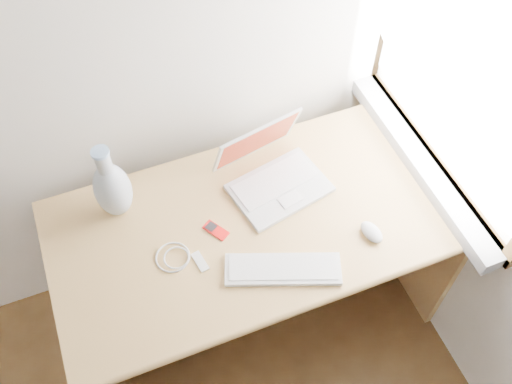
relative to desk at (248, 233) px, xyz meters
name	(u,v)px	position (x,y,z in m)	size (l,w,h in m)	color
window	(464,58)	(0.69, -0.08, 0.73)	(0.11, 0.99, 1.10)	silver
desk	(248,233)	(0.00, 0.00, 0.00)	(1.45, 0.72, 0.77)	tan
laptop	(275,172)	(0.13, 0.05, 0.27)	(0.38, 0.34, 0.23)	silver
external_keyboard	(283,269)	(0.01, -0.31, 0.23)	(0.40, 0.25, 0.02)	white
mouse	(372,232)	(0.35, -0.29, 0.24)	(0.06, 0.10, 0.03)	silver
ipod	(216,230)	(-0.15, -0.08, 0.23)	(0.08, 0.10, 0.01)	#AB0D0B
cable_coil	(173,257)	(-0.32, -0.13, 0.22)	(0.12, 0.12, 0.01)	white
remote	(200,261)	(-0.24, -0.18, 0.22)	(0.03, 0.08, 0.01)	white
vase	(112,188)	(-0.44, 0.13, 0.35)	(0.13, 0.13, 0.33)	#AFBBCA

